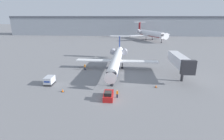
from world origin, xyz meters
The scene contains 11 objects.
ground_plane centered at (0.00, 0.00, 0.00)m, with size 600.00×600.00×0.00m, color slate.
terminal_building centered at (0.00, 120.00, 7.73)m, with size 180.00×16.80×15.40m.
airplane_main centered at (0.71, 21.05, 3.08)m, with size 25.15×32.77×8.56m.
pushback_tug centered at (-0.15, 0.57, 0.67)m, with size 1.91×4.12×1.80m.
luggage_cart centered at (-14.85, 7.20, 0.98)m, with size 1.88×2.98×1.95m.
worker_near_tug centered at (1.59, 1.05, 0.87)m, with size 0.40×0.24×1.68m.
worker_by_wing centered at (-8.80, 19.21, 1.00)m, with size 0.40×0.26×1.88m.
traffic_cone_left centered at (-10.34, 3.16, 0.29)m, with size 0.65×0.65×0.61m.
traffic_cone_right centered at (10.34, 6.82, 0.31)m, with size 0.56×0.56×0.65m.
airplane_parked_far_left centered at (20.74, 88.19, 4.31)m, with size 28.65×32.39×11.37m.
jet_bridge centered at (17.57, 14.36, 4.46)m, with size 3.20×14.11×6.19m.
Camera 1 is at (2.50, -30.91, 15.84)m, focal length 28.00 mm.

